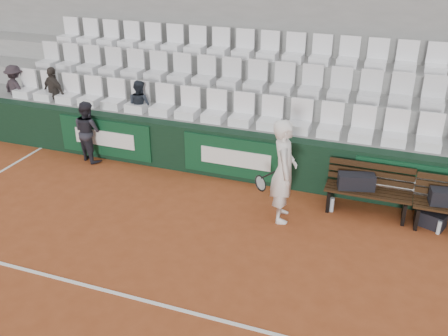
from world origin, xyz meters
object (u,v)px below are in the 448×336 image
at_px(sports_bag_ground, 432,220).
at_px(spectator_c, 138,85).
at_px(sports_bag_right, 448,197).
at_px(spectator_b, 51,74).
at_px(ball_kid, 88,131).
at_px(spectator_a, 13,71).
at_px(bench_left, 367,202).
at_px(water_bottle_far, 439,228).
at_px(sports_bag_left, 356,181).
at_px(water_bottle_near, 332,205).
at_px(tennis_player, 284,171).

height_order(sports_bag_ground, spectator_c, spectator_c).
height_order(sports_bag_right, spectator_b, spectator_b).
relative_size(ball_kid, spectator_a, 1.15).
relative_size(bench_left, ball_kid, 1.12).
distance_m(water_bottle_far, spectator_a, 9.84).
xyz_separation_m(spectator_a, spectator_b, (1.11, 0.00, 0.03)).
height_order(sports_bag_left, water_bottle_near, sports_bag_left).
bearing_deg(tennis_player, spectator_a, 166.21).
bearing_deg(sports_bag_right, ball_kid, 177.63).
bearing_deg(water_bottle_near, tennis_player, -147.10).
relative_size(water_bottle_near, tennis_player, 0.15).
bearing_deg(spectator_b, spectator_a, 17.19).
height_order(water_bottle_far, ball_kid, ball_kid).
xyz_separation_m(water_bottle_far, ball_kid, (-7.17, 0.55, 0.55)).
bearing_deg(ball_kid, water_bottle_far, -160.14).
bearing_deg(sports_bag_right, water_bottle_near, -176.11).
distance_m(sports_bag_right, spectator_b, 8.73).
bearing_deg(bench_left, sports_bag_left, 174.44).
height_order(bench_left, spectator_a, spectator_a).
relative_size(sports_bag_ground, water_bottle_far, 1.85).
height_order(water_bottle_far, spectator_c, spectator_c).
bearing_deg(sports_bag_ground, water_bottle_far, -61.29).
relative_size(water_bottle_near, spectator_a, 0.24).
xyz_separation_m(sports_bag_left, tennis_player, (-1.17, -0.71, 0.34)).
xyz_separation_m(bench_left, sports_bag_ground, (1.11, -0.08, -0.09)).
relative_size(ball_kid, spectator_b, 1.10).
relative_size(spectator_a, spectator_c, 1.03).
xyz_separation_m(sports_bag_left, water_bottle_far, (1.45, -0.31, -0.47)).
xyz_separation_m(bench_left, water_bottle_far, (1.22, -0.29, -0.10)).
bearing_deg(sports_bag_ground, spectator_a, 173.31).
bearing_deg(spectator_a, ball_kid, 175.27).
distance_m(sports_bag_left, spectator_a, 8.32).
xyz_separation_m(sports_bag_ground, spectator_b, (-8.42, 1.12, 1.47)).
bearing_deg(bench_left, spectator_b, 171.95).
bearing_deg(spectator_a, water_bottle_near, -176.10).
relative_size(water_bottle_far, tennis_player, 0.13).
distance_m(sports_bag_left, ball_kid, 5.72).
bearing_deg(bench_left, sports_bag_ground, -4.34).
relative_size(spectator_b, spectator_c, 1.08).
bearing_deg(sports_bag_ground, ball_kid, 177.21).
bearing_deg(water_bottle_far, sports_bag_ground, 118.71).
distance_m(bench_left, sports_bag_right, 1.34).
bearing_deg(sports_bag_ground, spectator_b, 172.44).
xyz_separation_m(sports_bag_left, sports_bag_ground, (1.33, -0.11, -0.45)).
relative_size(sports_bag_left, spectator_b, 0.52).
bearing_deg(spectator_a, spectator_b, -167.39).
bearing_deg(ball_kid, spectator_c, -114.15).
xyz_separation_m(water_bottle_near, spectator_c, (-4.49, 1.20, 1.42)).
relative_size(tennis_player, spectator_b, 1.52).
relative_size(tennis_player, ball_kid, 1.38).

